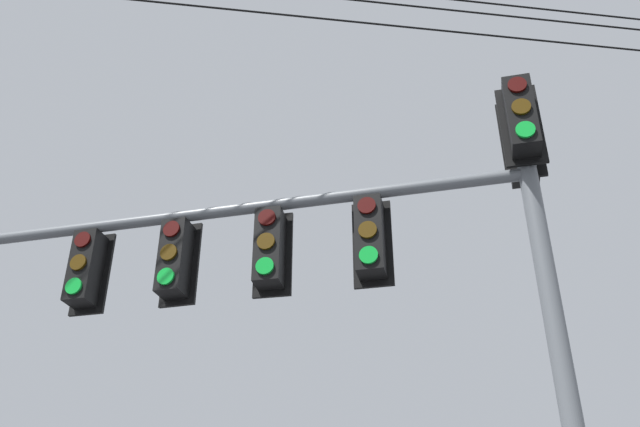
# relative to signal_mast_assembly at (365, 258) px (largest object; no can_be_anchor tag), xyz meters

# --- Properties ---
(signal_mast_assembly) EXTENTS (2.69, 6.44, 7.02)m
(signal_mast_assembly) POSITION_rel_signal_mast_assembly_xyz_m (0.00, 0.00, 0.00)
(signal_mast_assembly) COLOR slate
(signal_mast_assembly) RESTS_ON ground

